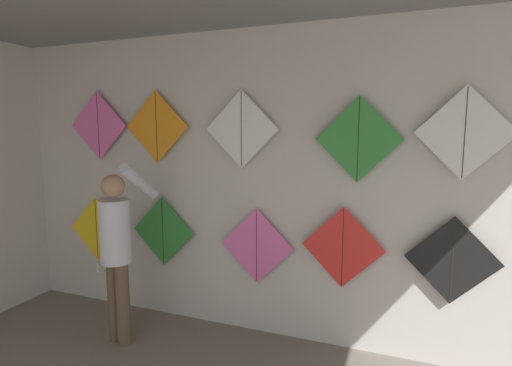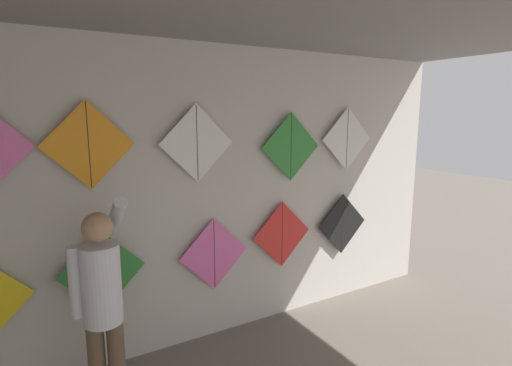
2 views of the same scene
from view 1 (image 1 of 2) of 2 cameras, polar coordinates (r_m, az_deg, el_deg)
name	(u,v)px [view 1 (image 1 of 2)]	position (r m, az deg, el deg)	size (l,w,h in m)	color
back_panel	(252,185)	(3.69, -0.56, -0.35)	(5.97, 0.06, 2.80)	beige
shopkeeper	(117,243)	(3.76, -19.29, -8.10)	(0.40, 0.52, 1.64)	brown
kite_0	(97,231)	(4.68, -21.79, -6.37)	(0.70, 0.04, 0.84)	yellow
kite_1	(163,231)	(4.15, -13.16, -6.73)	(0.70, 0.01, 0.70)	#338C38
kite_2	(257,246)	(3.70, 0.09, -8.98)	(0.70, 0.01, 0.70)	pink
kite_3	(343,247)	(3.49, 12.27, -8.98)	(0.70, 0.01, 0.70)	red
kite_4	(452,260)	(3.48, 26.23, -9.90)	(0.70, 0.01, 0.70)	black
kite_5	(98,126)	(4.48, -21.61, 7.61)	(0.70, 0.01, 0.70)	pink
kite_6	(156,127)	(4.03, -14.03, 7.80)	(0.70, 0.01, 0.70)	orange
kite_7	(241,129)	(3.59, -2.09, 7.69)	(0.70, 0.01, 0.70)	white
kite_8	(358,139)	(3.33, 14.41, 6.08)	(0.70, 0.01, 0.70)	#338C38
kite_9	(465,133)	(3.33, 27.67, 6.35)	(0.70, 0.01, 0.70)	white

